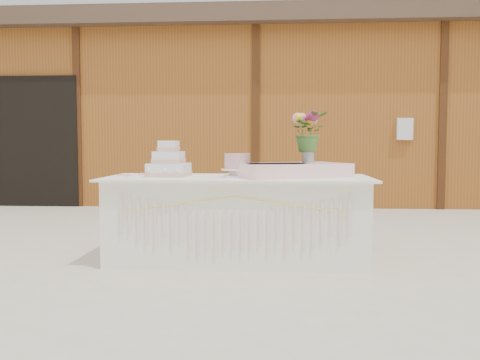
{
  "coord_description": "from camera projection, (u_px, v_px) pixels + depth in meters",
  "views": [
    {
      "loc": [
        0.36,
        -4.83,
        1.08
      ],
      "look_at": [
        0.0,
        0.3,
        0.72
      ],
      "focal_mm": 40.0,
      "sensor_mm": 36.0,
      "label": 1
    }
  ],
  "objects": [
    {
      "name": "bouquet",
      "position": [
        309.0,
        126.0,
        4.85
      ],
      "size": [
        0.41,
        0.38,
        0.37
      ],
      "primitive_type": "imported",
      "rotation": [
        0.0,
        0.0,
        0.36
      ],
      "color": "#3B6528",
      "rests_on": "flower_vase"
    },
    {
      "name": "barn",
      "position": [
        259.0,
        113.0,
        10.75
      ],
      "size": [
        12.6,
        4.6,
        3.3
      ],
      "color": "brown",
      "rests_on": "ground"
    },
    {
      "name": "cake_table",
      "position": [
        238.0,
        219.0,
        4.87
      ],
      "size": [
        2.4,
        1.0,
        0.77
      ],
      "color": "white",
      "rests_on": "ground"
    },
    {
      "name": "loose_flowers",
      "position": [
        129.0,
        175.0,
        5.01
      ],
      "size": [
        0.26,
        0.42,
        0.02
      ],
      "primitive_type": null,
      "rotation": [
        0.0,
        0.0,
        0.3
      ],
      "color": "pink",
      "rests_on": "cake_table"
    },
    {
      "name": "ground",
      "position": [
        238.0,
        260.0,
        4.9
      ],
      "size": [
        80.0,
        80.0,
        0.0
      ],
      "primitive_type": "plane",
      "color": "beige",
      "rests_on": "ground"
    },
    {
      "name": "pink_cake_stand",
      "position": [
        237.0,
        164.0,
        4.8
      ],
      "size": [
        0.29,
        0.29,
        0.21
      ],
      "color": "white",
      "rests_on": "cake_table"
    },
    {
      "name": "wedding_cake",
      "position": [
        169.0,
        164.0,
        4.92
      ],
      "size": [
        0.38,
        0.38,
        0.33
      ],
      "rotation": [
        0.0,
        0.0,
        -0.05
      ],
      "color": "white",
      "rests_on": "cake_table"
    },
    {
      "name": "satin_runner",
      "position": [
        291.0,
        170.0,
        4.82
      ],
      "size": [
        1.13,
        0.96,
        0.12
      ],
      "primitive_type": "cube",
      "rotation": [
        0.0,
        0.0,
        0.48
      ],
      "color": "#FFD5CD",
      "rests_on": "cake_table"
    },
    {
      "name": "flower_vase",
      "position": [
        308.0,
        155.0,
        4.87
      ],
      "size": [
        0.11,
        0.11,
        0.15
      ],
      "primitive_type": "cylinder",
      "color": "#AAAAAE",
      "rests_on": "satin_runner"
    }
  ]
}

